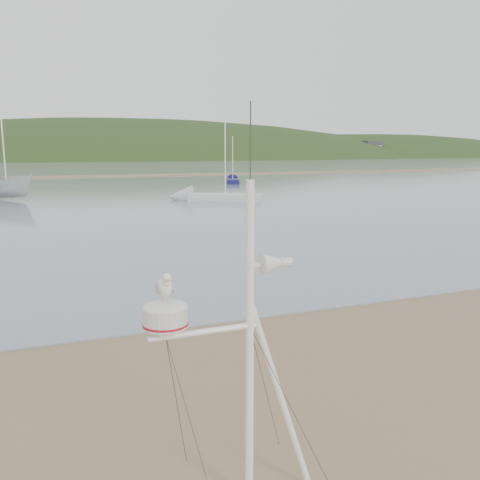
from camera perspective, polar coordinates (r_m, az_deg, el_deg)
name	(u,v)px	position (r m, az deg, el deg)	size (l,w,h in m)	color
ground	(91,452)	(7.35, -16.44, -21.83)	(560.00, 560.00, 0.00)	#7C6147
water	(39,165)	(138.31, -21.64, 7.80)	(560.00, 256.00, 0.04)	slate
sandbar	(41,177)	(76.35, -21.42, 6.57)	(560.00, 7.00, 0.07)	#7C6147
hill_ridge	(84,202)	(243.14, -17.08, 4.09)	(620.00, 180.00, 80.00)	#1E3214
far_cottages	(46,149)	(202.29, -20.94, 9.48)	(294.40, 6.30, 8.00)	beige
mast_rig	(246,417)	(5.70, 0.73, -19.29)	(1.91, 2.04, 4.32)	white
boat_white	(5,165)	(43.23, -24.89, 7.62)	(1.98, 2.04, 5.27)	silver
sailboat_white_near	(200,197)	(39.08, -4.51, 4.86)	(7.29, 4.92, 7.23)	silver
sailboat_blue_far	(233,180)	(60.44, -0.85, 6.73)	(3.28, 5.93, 5.80)	#15174B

